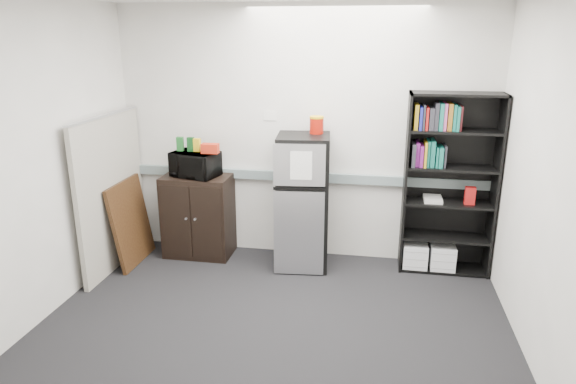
% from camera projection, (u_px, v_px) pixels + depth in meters
% --- Properties ---
extents(floor, '(4.00, 4.00, 0.00)m').
position_uv_depth(floor, '(270.00, 336.00, 4.23)').
color(floor, black).
rests_on(floor, ground).
extents(wall_back, '(4.00, 0.02, 2.70)m').
position_uv_depth(wall_back, '(302.00, 135.00, 5.48)').
color(wall_back, silver).
rests_on(wall_back, floor).
extents(wall_right, '(0.02, 3.50, 2.70)m').
position_uv_depth(wall_right, '(554.00, 192.00, 3.50)').
color(wall_right, silver).
rests_on(wall_right, floor).
extents(wall_left, '(0.02, 3.50, 2.70)m').
position_uv_depth(wall_left, '(27.00, 167.00, 4.17)').
color(wall_left, silver).
rests_on(wall_left, floor).
extents(electrical_raceway, '(3.92, 0.05, 0.10)m').
position_uv_depth(electrical_raceway, '(302.00, 177.00, 5.58)').
color(electrical_raceway, gray).
rests_on(electrical_raceway, wall_back).
extents(wall_note, '(0.14, 0.00, 0.10)m').
position_uv_depth(wall_note, '(270.00, 116.00, 5.47)').
color(wall_note, white).
rests_on(wall_note, wall_back).
extents(bookshelf, '(0.90, 0.34, 1.85)m').
position_uv_depth(bookshelf, '(447.00, 181.00, 5.16)').
color(bookshelf, black).
rests_on(bookshelf, floor).
extents(cubicle_partition, '(0.06, 1.30, 1.62)m').
position_uv_depth(cubicle_partition, '(112.00, 192.00, 5.32)').
color(cubicle_partition, '#A09B8E').
rests_on(cubicle_partition, floor).
extents(cabinet, '(0.73, 0.49, 0.91)m').
position_uv_depth(cabinet, '(198.00, 215.00, 5.70)').
color(cabinet, black).
rests_on(cabinet, floor).
extents(microwave, '(0.55, 0.43, 0.27)m').
position_uv_depth(microwave, '(195.00, 164.00, 5.51)').
color(microwave, black).
rests_on(microwave, cabinet).
extents(snack_box_a, '(0.08, 0.06, 0.15)m').
position_uv_depth(snack_box_a, '(180.00, 144.00, 5.51)').
color(snack_box_a, '#195820').
rests_on(snack_box_a, microwave).
extents(snack_box_b, '(0.07, 0.06, 0.15)m').
position_uv_depth(snack_box_b, '(191.00, 144.00, 5.49)').
color(snack_box_b, '#0D3B15').
rests_on(snack_box_b, microwave).
extents(snack_box_c, '(0.07, 0.05, 0.14)m').
position_uv_depth(snack_box_c, '(197.00, 145.00, 5.48)').
color(snack_box_c, yellow).
rests_on(snack_box_c, microwave).
extents(snack_bag, '(0.18, 0.11, 0.10)m').
position_uv_depth(snack_bag, '(210.00, 148.00, 5.41)').
color(snack_bag, red).
rests_on(snack_bag, microwave).
extents(refrigerator, '(0.58, 0.60, 1.41)m').
position_uv_depth(refrigerator, '(303.00, 202.00, 5.35)').
color(refrigerator, black).
rests_on(refrigerator, floor).
extents(coffee_can, '(0.15, 0.15, 0.20)m').
position_uv_depth(coffee_can, '(317.00, 124.00, 5.21)').
color(coffee_can, '#9B1207').
rests_on(coffee_can, refrigerator).
extents(framed_poster, '(0.18, 0.71, 0.90)m').
position_uv_depth(framed_poster, '(131.00, 222.00, 5.50)').
color(framed_poster, '#321A0E').
rests_on(framed_poster, floor).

